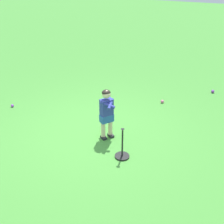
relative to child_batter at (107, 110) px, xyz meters
name	(u,v)px	position (x,y,z in m)	size (l,w,h in m)	color
ground_plane	(94,131)	(-0.35, 0.10, -0.65)	(40.00, 40.00, 0.00)	#479338
child_batter	(107,110)	(0.00, 0.00, 0.00)	(0.40, 0.56, 1.08)	#232328
play_ball_midfield	(213,91)	(1.87, 3.15, -0.61)	(0.09, 0.09, 0.09)	purple
play_ball_far_right	(162,101)	(0.72, 2.02, -0.61)	(0.08, 0.08, 0.08)	pink
play_ball_by_bucket	(12,106)	(-2.74, 0.41, -0.61)	(0.07, 0.07, 0.07)	purple
batting_tee	(122,152)	(0.53, -0.54, -0.55)	(0.28, 0.28, 0.62)	black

